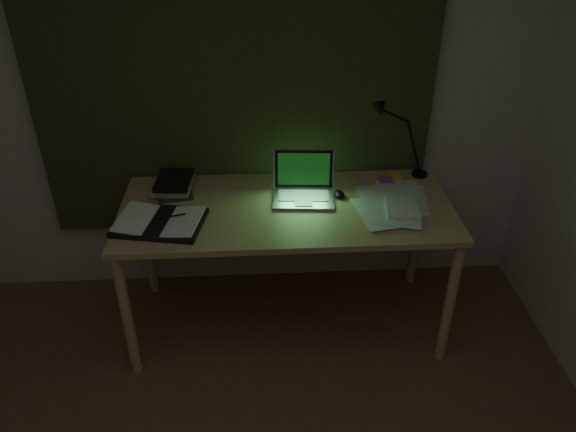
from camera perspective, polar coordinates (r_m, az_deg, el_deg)
The scene contains 11 objects.
wall_back at distance 3.20m, azimuth -5.42°, elevation 12.03°, with size 3.50×0.00×2.50m, color beige.
curtain at distance 3.10m, azimuth -5.63°, elevation 15.26°, with size 2.20×0.06×2.00m, color #2E341A.
desk at distance 3.19m, azimuth -0.13°, elevation -5.23°, with size 1.76×0.77×0.80m, color tan, non-canonical shape.
laptop at distance 2.97m, azimuth 1.62°, elevation 3.59°, with size 0.33×0.37×0.24m, color silver, non-canonical shape.
open_textbook at distance 2.88m, azimuth -12.90°, elevation -0.56°, with size 0.43×0.31×0.04m, color white, non-canonical shape.
book_stack at distance 3.14m, azimuth -11.54°, elevation 3.17°, with size 0.20×0.24×0.10m, color white, non-canonical shape.
loose_papers at distance 3.00m, azimuth 10.39°, elevation 1.02°, with size 0.37×0.40×0.02m, color white, non-canonical shape.
mouse at distance 3.06m, azimuth 5.22°, elevation 2.23°, with size 0.05×0.09×0.03m, color black.
sticky_yellow at distance 3.32m, azimuth 10.80°, elevation 4.05°, with size 0.07×0.07×0.01m, color yellow.
sticky_pink at distance 3.25m, azimuth 9.93°, elevation 3.59°, with size 0.08×0.08×0.02m, color #CE5084.
desk_lamp at distance 3.26m, azimuth 13.71°, elevation 7.78°, with size 0.32×0.25×0.48m, color black, non-canonical shape.
Camera 1 is at (0.12, -1.00, 2.33)m, focal length 35.00 mm.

